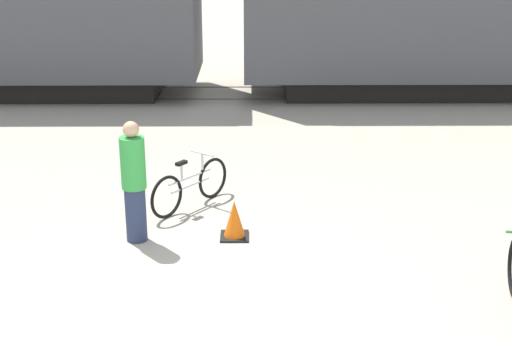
% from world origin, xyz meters
% --- Properties ---
extents(ground_plane, '(80.00, 80.00, 0.00)m').
position_xyz_m(ground_plane, '(0.00, 0.00, 0.00)').
color(ground_plane, '#B2A893').
extents(rail_near, '(68.11, 0.07, 0.01)m').
position_xyz_m(rail_near, '(0.00, 10.42, 0.01)').
color(rail_near, '#4C4238').
rests_on(rail_near, ground_plane).
extents(rail_far, '(68.11, 0.07, 0.01)m').
position_xyz_m(rail_far, '(0.00, 11.85, 0.01)').
color(rail_far, '#4C4238').
rests_on(rail_far, ground_plane).
extents(bicycle_silver, '(1.09, 1.40, 0.82)m').
position_xyz_m(bicycle_silver, '(-0.20, 3.11, 0.35)').
color(bicycle_silver, black).
rests_on(bicycle_silver, ground_plane).
extents(person_in_green, '(0.34, 0.34, 1.72)m').
position_xyz_m(person_in_green, '(-0.86, 1.88, 0.86)').
color(person_in_green, '#283351').
rests_on(person_in_green, ground_plane).
extents(traffic_cone, '(0.40, 0.40, 0.55)m').
position_xyz_m(traffic_cone, '(0.51, 1.96, 0.25)').
color(traffic_cone, black).
rests_on(traffic_cone, ground_plane).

